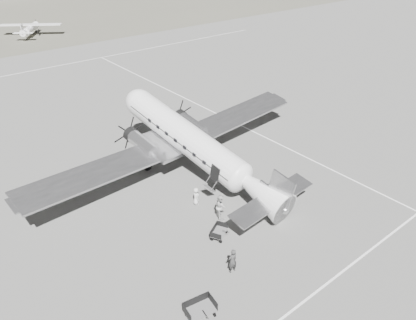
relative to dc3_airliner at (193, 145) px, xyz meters
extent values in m
plane|color=slate|center=(-2.06, -1.36, -2.79)|extent=(260.00, 260.00, 0.00)
cube|color=white|center=(-2.06, -15.36, -2.79)|extent=(60.00, 0.15, 0.01)
cube|color=white|center=(9.94, -1.36, -2.79)|extent=(0.15, 80.00, 0.01)
cube|color=white|center=(-2.06, 38.64, -2.79)|extent=(90.00, 0.15, 0.01)
imported|color=#333333|center=(-5.25, -10.95, -1.90)|extent=(0.65, 0.43, 1.77)
imported|color=#ABABA9|center=(-2.26, -6.25, -1.82)|extent=(0.99, 1.12, 1.94)
imported|color=silver|center=(-2.65, -3.81, -2.07)|extent=(0.68, 0.82, 1.44)
camera|label=1|loc=(-18.13, -24.53, 16.13)|focal=35.00mm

